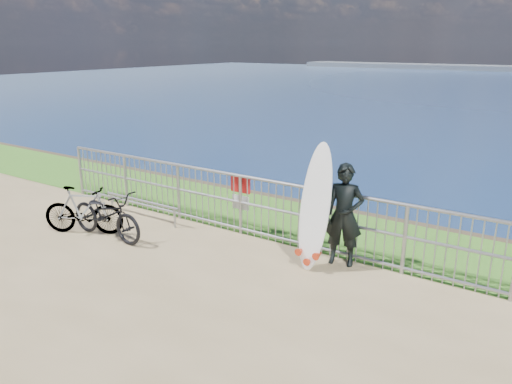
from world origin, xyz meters
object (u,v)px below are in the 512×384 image
Objects in this scene: surfer at (344,215)px; surfboard at (314,212)px; bicycle_far at (83,210)px; bicycle_near at (106,214)px.

surfboard reaches higher than surfer.
bicycle_far is (-4.47, -1.43, -0.37)m from surfer.
bicycle_far is at bearing -165.65° from surfboard.
surfer is at bearing -99.83° from bicycle_far.
surfboard is 3.77m from bicycle_near.
bicycle_far is (-4.14, -1.06, -0.46)m from surfboard.
surfboard reaches higher than bicycle_far.
surfboard is (-0.33, -0.37, 0.10)m from surfer.
surfer reaches higher than bicycle_far.
surfer is 0.50m from surfboard.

